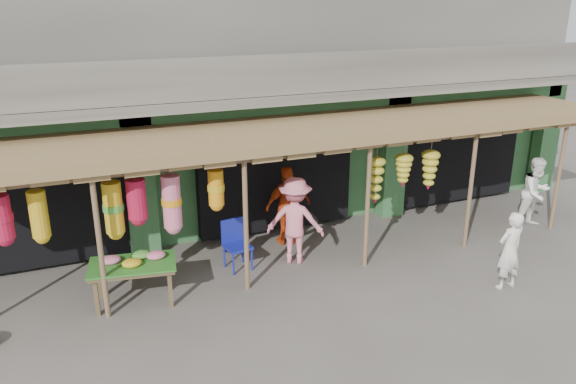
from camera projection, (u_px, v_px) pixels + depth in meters
name	position (u px, v px, depth m)	size (l,w,h in m)	color
ground	(316.00, 270.00, 11.18)	(80.00, 80.00, 0.00)	#514C47
building	(236.00, 70.00, 14.31)	(16.40, 6.80, 7.00)	gray
awning	(293.00, 136.00, 10.97)	(14.00, 2.70, 2.79)	brown
flower_table	(133.00, 265.00, 9.80)	(1.60, 1.10, 0.89)	brown
blue_chair	(235.00, 241.00, 11.13)	(0.54, 0.55, 1.00)	navy
person_front	(510.00, 251.00, 10.28)	(0.55, 0.36, 1.50)	silver
person_right	(536.00, 193.00, 13.04)	(0.82, 0.64, 1.68)	white
person_vendor	(288.00, 205.00, 12.14)	(1.03, 0.43, 1.75)	#D34513
person_shopper	(295.00, 220.00, 11.26)	(1.17, 0.67, 1.80)	pink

